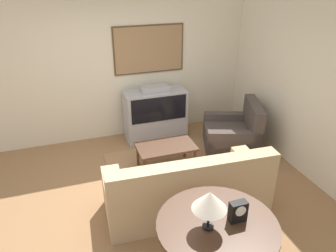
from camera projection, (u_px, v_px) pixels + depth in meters
The scene contains 11 objects.
ground_plane at pixel (143, 198), 4.73m from camera, with size 12.00×12.00×0.00m, color #8E6642.
wall_back at pixel (111, 68), 5.95m from camera, with size 12.00×0.10×2.70m.
wall_right at pixel (310, 90), 4.90m from camera, with size 0.06×12.00×2.70m.
area_rug at pixel (172, 165), 5.52m from camera, with size 2.10×1.43×0.01m.
tv at pixel (155, 114), 6.22m from camera, with size 1.14×0.52×1.05m.
couch at pixel (187, 191), 4.36m from camera, with size 2.20×0.97×0.93m.
armchair at pixel (234, 135), 5.92m from camera, with size 1.19×1.20×0.89m.
coffee_table at pixel (166, 148), 5.28m from camera, with size 0.93×0.55×0.43m.
console_table at pixel (217, 229), 3.20m from camera, with size 1.20×1.20×0.78m.
table_lamp at pixel (210, 201), 2.99m from camera, with size 0.33×0.33×0.42m.
mantel_clock at pixel (238, 211), 3.17m from camera, with size 0.17×0.10×0.22m.
Camera 1 is at (-0.88, -3.70, 3.03)m, focal length 35.00 mm.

